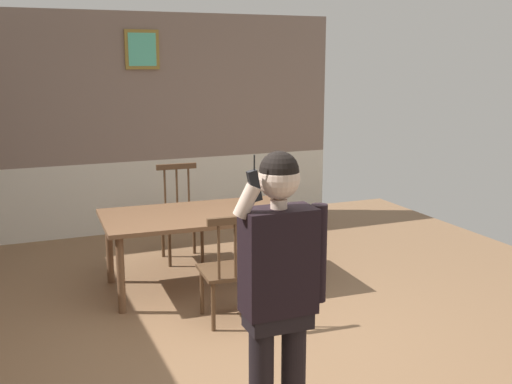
{
  "coord_description": "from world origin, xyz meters",
  "views": [
    {
      "loc": [
        -1.51,
        -4.12,
        2.18
      ],
      "look_at": [
        0.02,
        -0.45,
        1.32
      ],
      "focal_mm": 43.37,
      "sensor_mm": 36.0,
      "label": 1
    }
  ],
  "objects_px": {
    "chair_by_doorway": "(230,269)",
    "dining_table": "(202,220)",
    "person_figure": "(279,283)",
    "chair_near_window": "(181,216)"
  },
  "relations": [
    {
      "from": "chair_near_window",
      "to": "chair_by_doorway",
      "type": "distance_m",
      "value": 1.79
    },
    {
      "from": "chair_by_doorway",
      "to": "dining_table",
      "type": "bearing_deg",
      "value": 91.02
    },
    {
      "from": "person_figure",
      "to": "dining_table",
      "type": "bearing_deg",
      "value": -97.67
    },
    {
      "from": "dining_table",
      "to": "chair_by_doorway",
      "type": "xyz_separation_m",
      "value": [
        -0.04,
        -0.89,
        -0.2
      ]
    },
    {
      "from": "dining_table",
      "to": "chair_near_window",
      "type": "distance_m",
      "value": 0.91
    },
    {
      "from": "chair_by_doorway",
      "to": "person_figure",
      "type": "relative_size",
      "value": 0.56
    },
    {
      "from": "dining_table",
      "to": "person_figure",
      "type": "relative_size",
      "value": 1.12
    },
    {
      "from": "chair_by_doorway",
      "to": "person_figure",
      "type": "xyz_separation_m",
      "value": [
        -0.34,
        -1.74,
        0.53
      ]
    },
    {
      "from": "chair_near_window",
      "to": "person_figure",
      "type": "xyz_separation_m",
      "value": [
        -0.43,
        -3.52,
        0.5
      ]
    },
    {
      "from": "chair_near_window",
      "to": "person_figure",
      "type": "distance_m",
      "value": 3.58
    }
  ]
}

